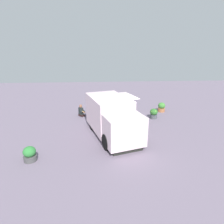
# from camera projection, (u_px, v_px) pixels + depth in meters

# --- Properties ---
(ground_plane) EXTENTS (40.00, 40.00, 0.00)m
(ground_plane) POSITION_uv_depth(u_px,v_px,m) (121.00, 134.00, 11.81)
(ground_plane) COLOR slate
(food_truck) EXTENTS (5.19, 3.33, 2.25)m
(food_truck) POSITION_uv_depth(u_px,v_px,m) (112.00, 118.00, 11.43)
(food_truck) COLOR white
(food_truck) RESTS_ON ground_plane
(person_customer) EXTENTS (0.76, 0.70, 0.91)m
(person_customer) POSITION_uv_depth(u_px,v_px,m) (81.00, 111.00, 14.94)
(person_customer) COLOR black
(person_customer) RESTS_ON ground_plane
(planter_flowering_near) EXTENTS (0.60, 0.60, 0.78)m
(planter_flowering_near) POSITION_uv_depth(u_px,v_px,m) (161.00, 107.00, 15.97)
(planter_flowering_near) COLOR #B06D43
(planter_flowering_near) RESTS_ON ground_plane
(planter_flowering_far) EXTENTS (0.62, 0.62, 0.73)m
(planter_flowering_far) POSITION_uv_depth(u_px,v_px,m) (30.00, 154.00, 8.89)
(planter_flowering_far) COLOR #4F4F4F
(planter_flowering_far) RESTS_ON ground_plane
(planter_flowering_side) EXTENTS (0.57, 0.57, 0.76)m
(planter_flowering_side) POSITION_uv_depth(u_px,v_px,m) (154.00, 113.00, 14.40)
(planter_flowering_side) COLOR #4D5156
(planter_flowering_side) RESTS_ON ground_plane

